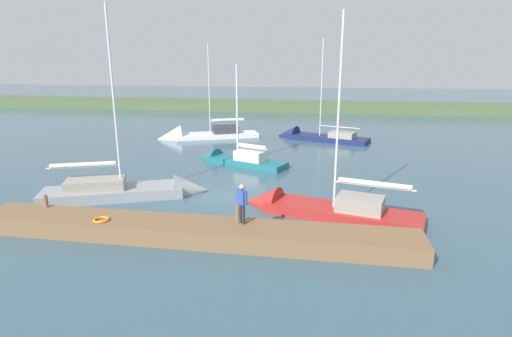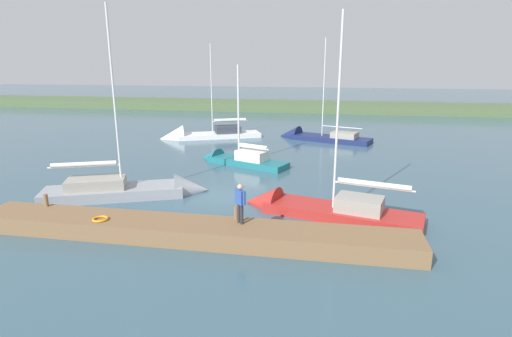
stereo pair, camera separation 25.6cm
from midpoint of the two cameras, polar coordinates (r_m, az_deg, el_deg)
ground_plane at (r=22.44m, az=-4.88°, el=-3.89°), size 200.00×200.00×0.00m
far_shoreline at (r=63.15m, az=4.68°, el=8.24°), size 180.00×8.00×2.40m
dock_pier at (r=17.21m, az=-9.66°, el=-8.71°), size 18.66×2.03×0.74m
mooring_post_near at (r=20.89m, az=-27.83°, el=-4.08°), size 0.19×0.19×0.58m
mooring_post_far at (r=17.11m, az=-3.02°, el=-6.30°), size 0.20×0.20×0.57m
life_ring_buoy at (r=18.26m, az=-21.38°, el=-6.74°), size 0.66×0.66×0.10m
sailboat_outer_mooring at (r=23.24m, az=-16.69°, el=-3.26°), size 8.96×5.26×10.95m
sailboat_far_right at (r=29.47m, az=-3.25°, el=1.05°), size 7.33×4.39×7.83m
sailboat_mid_channel at (r=38.99m, az=7.80°, el=4.28°), size 9.12×5.05×10.26m
sailboat_far_left at (r=39.75m, az=-8.49°, el=4.46°), size 9.85×6.13×10.00m
sailboat_near_dock at (r=19.99m, az=8.04°, el=-5.76°), size 8.90×4.12×10.22m
person_on_dock at (r=16.47m, az=-2.45°, el=-4.60°), size 0.49×0.47×1.68m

